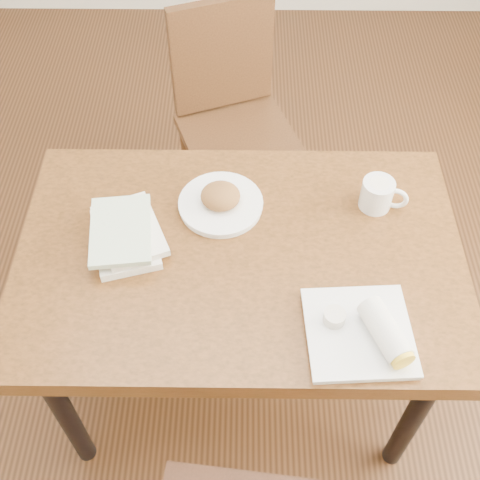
{
  "coord_description": "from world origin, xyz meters",
  "views": [
    {
      "loc": [
        0.01,
        -1.01,
        2.08
      ],
      "look_at": [
        0.0,
        0.0,
        0.8
      ],
      "focal_mm": 45.0,
      "sensor_mm": 36.0,
      "label": 1
    }
  ],
  "objects_px": {
    "coffee_mug": "(378,194)",
    "plate_burrito": "(367,332)",
    "table": "(240,269)",
    "book_stack": "(125,234)",
    "chair_far": "(232,110)",
    "plate_scone": "(221,201)"
  },
  "relations": [
    {
      "from": "coffee_mug",
      "to": "plate_burrito",
      "type": "height_order",
      "value": "coffee_mug"
    },
    {
      "from": "table",
      "to": "book_stack",
      "type": "bearing_deg",
      "value": 174.3
    },
    {
      "from": "chair_far",
      "to": "book_stack",
      "type": "xyz_separation_m",
      "value": [
        -0.28,
        -0.82,
        0.23
      ]
    },
    {
      "from": "coffee_mug",
      "to": "plate_scone",
      "type": "bearing_deg",
      "value": -178.64
    },
    {
      "from": "chair_far",
      "to": "plate_scone",
      "type": "height_order",
      "value": "chair_far"
    },
    {
      "from": "plate_scone",
      "to": "plate_burrito",
      "type": "relative_size",
      "value": 0.9
    },
    {
      "from": "plate_burrito",
      "to": "book_stack",
      "type": "xyz_separation_m",
      "value": [
        -0.63,
        0.3,
        0.01
      ]
    },
    {
      "from": "table",
      "to": "book_stack",
      "type": "xyz_separation_m",
      "value": [
        -0.32,
        0.03,
        0.11
      ]
    },
    {
      "from": "table",
      "to": "plate_scone",
      "type": "height_order",
      "value": "plate_scone"
    },
    {
      "from": "table",
      "to": "book_stack",
      "type": "height_order",
      "value": "book_stack"
    },
    {
      "from": "chair_far",
      "to": "plate_burrito",
      "type": "xyz_separation_m",
      "value": [
        0.36,
        -1.12,
        0.23
      ]
    },
    {
      "from": "table",
      "to": "plate_burrito",
      "type": "xyz_separation_m",
      "value": [
        0.31,
        -0.27,
        0.11
      ]
    },
    {
      "from": "chair_far",
      "to": "plate_scone",
      "type": "xyz_separation_m",
      "value": [
        -0.02,
        -0.68,
        0.23
      ]
    },
    {
      "from": "plate_scone",
      "to": "plate_burrito",
      "type": "distance_m",
      "value": 0.57
    },
    {
      "from": "book_stack",
      "to": "plate_burrito",
      "type": "bearing_deg",
      "value": -25.34
    },
    {
      "from": "table",
      "to": "chair_far",
      "type": "height_order",
      "value": "chair_far"
    },
    {
      "from": "plate_burrito",
      "to": "book_stack",
      "type": "bearing_deg",
      "value": 154.66
    },
    {
      "from": "book_stack",
      "to": "table",
      "type": "bearing_deg",
      "value": -5.7
    },
    {
      "from": "coffee_mug",
      "to": "chair_far",
      "type": "bearing_deg",
      "value": 123.08
    },
    {
      "from": "coffee_mug",
      "to": "book_stack",
      "type": "xyz_separation_m",
      "value": [
        -0.72,
        -0.14,
        -0.02
      ]
    },
    {
      "from": "table",
      "to": "plate_burrito",
      "type": "distance_m",
      "value": 0.43
    },
    {
      "from": "plate_burrito",
      "to": "coffee_mug",
      "type": "bearing_deg",
      "value": 79.31
    }
  ]
}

